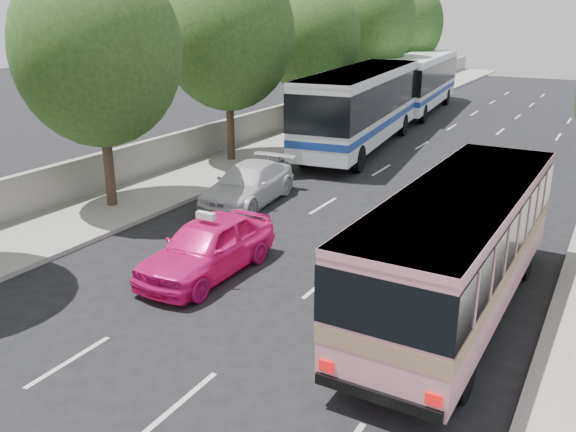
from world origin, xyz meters
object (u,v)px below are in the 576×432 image
Objects in this scene: tour_coach_front at (362,102)px; tour_coach_rear at (420,78)px; pink_taxi at (207,247)px; pink_bus at (460,238)px; white_pickup at (248,184)px.

tour_coach_front is 1.04× the size of tour_coach_rear.
pink_taxi is 30.14m from tour_coach_rear.
pink_taxi is at bearing -170.22° from pink_bus.
white_pickup is (-9.00, 4.96, -1.21)m from pink_bus.
white_pickup is at bearing 112.81° from pink_taxi.
pink_bus is 6.67m from pink_taxi.
tour_coach_rear reaches higher than pink_taxi.
pink_bus is 30.59m from tour_coach_rear.
tour_coach_front is at bearing 120.89° from pink_bus.
tour_coach_front is at bearing 98.57° from pink_taxi.
pink_bus is at bearing -76.42° from tour_coach_rear.
pink_bus is 0.72× the size of tour_coach_front.
tour_coach_front is (-9.00, 15.69, 0.49)m from pink_bus.
pink_taxi reaches higher than white_pickup.
pink_taxi is 0.34× the size of tour_coach_front.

